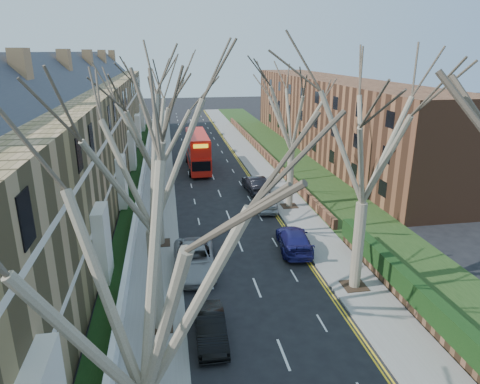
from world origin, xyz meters
name	(u,v)px	position (x,y,z in m)	size (l,w,h in m)	color
pavement_left	(159,165)	(-6.00, 39.00, 0.06)	(3.00, 102.00, 0.12)	slate
pavement_right	(255,161)	(6.00, 39.00, 0.06)	(3.00, 102.00, 0.12)	slate
terrace_left	(76,135)	(-13.65, 31.00, 5.53)	(9.70, 78.00, 13.60)	olive
flats_right	(331,116)	(17.46, 43.00, 4.98)	(13.97, 54.00, 10.00)	brown
wall_hedge_right	(451,330)	(7.70, 2.00, 1.12)	(0.70, 24.00, 1.80)	#4F3722
front_wall_left	(142,180)	(-7.65, 31.00, 0.62)	(0.30, 78.00, 1.00)	white
grass_verge_right	(289,159)	(10.50, 39.00, 0.15)	(6.00, 102.00, 0.06)	#1A3312
tree_left_near	(132,261)	(-5.70, -4.00, 8.93)	(9.80, 9.80, 13.73)	#746653
tree_left_mid	(146,143)	(-5.70, 6.00, 9.56)	(10.50, 10.50, 14.71)	#746653
tree_left_far	(152,117)	(-5.70, 16.00, 9.24)	(10.15, 10.15, 14.22)	#746653
tree_left_dist	(155,95)	(-5.70, 28.00, 9.56)	(10.50, 10.50, 14.71)	#746653
tree_right_mid	(369,128)	(5.70, 8.00, 9.56)	(10.50, 10.50, 14.71)	#746653
tree_right_far	(293,103)	(5.70, 22.00, 9.24)	(10.15, 10.15, 14.22)	#746653
double_decker_bus	(198,152)	(-1.37, 36.60, 2.05)	(2.60, 9.92, 4.18)	red
car_left_mid	(210,328)	(-3.22, 4.65, 0.68)	(1.43, 4.10, 1.35)	black
car_left_far	(194,259)	(-3.51, 11.72, 0.80)	(2.65, 5.76, 1.60)	gray
car_right_near	(294,240)	(3.65, 13.62, 0.76)	(2.12, 5.22, 1.52)	navy
car_right_mid	(266,201)	(3.57, 21.92, 0.78)	(1.84, 4.58, 1.56)	#999DA2
car_right_far	(255,184)	(3.61, 26.95, 0.80)	(1.70, 4.88, 1.61)	black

